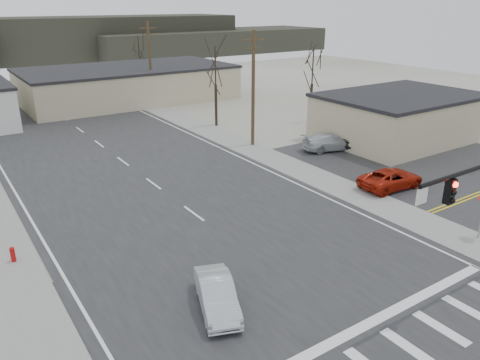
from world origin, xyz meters
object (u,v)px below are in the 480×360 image
Objects in this scene: car_parked_silver at (331,142)px; car_parked_dark_a at (359,139)px; car_far_b at (8,100)px; sedan_crossing at (217,295)px; fire_hydrant at (13,254)px; car_parked_red at (391,179)px; car_far_a at (96,104)px.

car_parked_dark_a is at bearing -88.40° from car_parked_silver.
car_far_b is at bearing 45.05° from car_parked_silver.
car_parked_silver is (19.95, 13.83, 0.05)m from sedan_crossing.
fire_hydrant is 41.91m from car_far_b.
car_parked_silver is (2.80, 8.83, 0.05)m from car_parked_red.
car_parked_silver is (-2.80, 0.73, -0.03)m from car_parked_dark_a.
car_far_a is at bearing 17.43° from car_parked_red.
car_parked_red is (17.15, 5.00, -0.00)m from sedan_crossing.
car_far_a is 37.53m from car_parked_red.
car_far_a reaches higher than fire_hydrant.
fire_hydrant is 29.52m from car_parked_dark_a.
car_parked_silver reaches higher than car_far_b.
car_parked_silver reaches higher than car_far_a.
fire_hydrant is 0.23× the size of car_far_b.
sedan_crossing is 17.87m from car_parked_red.
car_far_a reaches higher than car_far_b.
car_far_a is at bearing -28.16° from car_far_b.
sedan_crossing is (6.47, -8.91, 0.26)m from fire_hydrant.
fire_hydrant is 23.94m from car_parked_red.
car_far_b is 43.72m from car_parked_dark_a.
sedan_crossing is 0.83× the size of car_parked_red.
car_parked_dark_a is at bearing -39.56° from car_far_b.
sedan_crossing is 0.89× the size of car_far_a.
sedan_crossing is 1.08× the size of car_far_b.
car_parked_silver is at bearing 57.75° from car_parked_dark_a.
car_parked_red reaches higher than sedan_crossing.
car_far_b is 0.77× the size of car_parked_red.
car_parked_silver is (11.81, -27.61, 0.06)m from car_far_a.
fire_hydrant is at bearing -79.82° from car_far_b.
car_far_b is (-0.16, 50.34, -0.03)m from sedan_crossing.
car_far_a is at bearing 65.82° from fire_hydrant.
car_parked_dark_a is at bearing -31.13° from car_parked_red.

